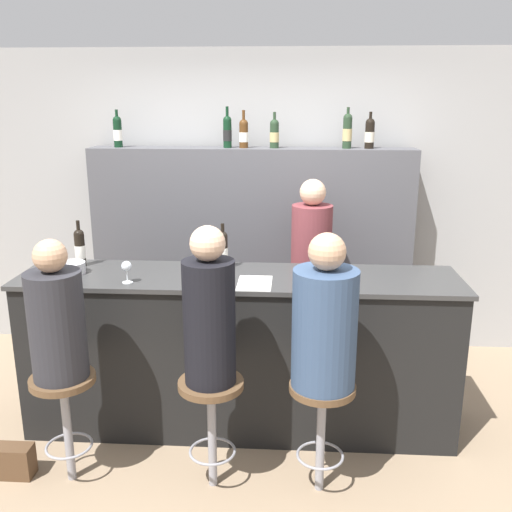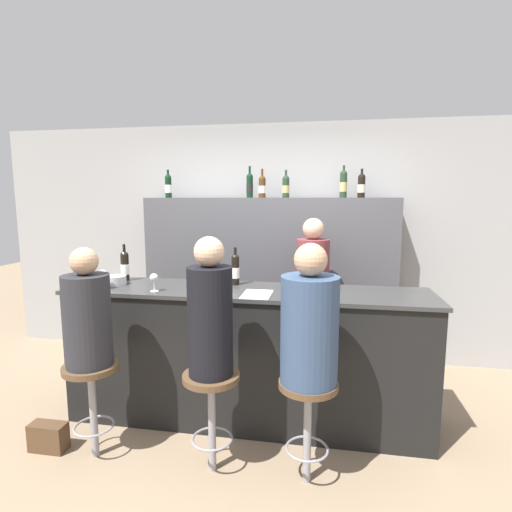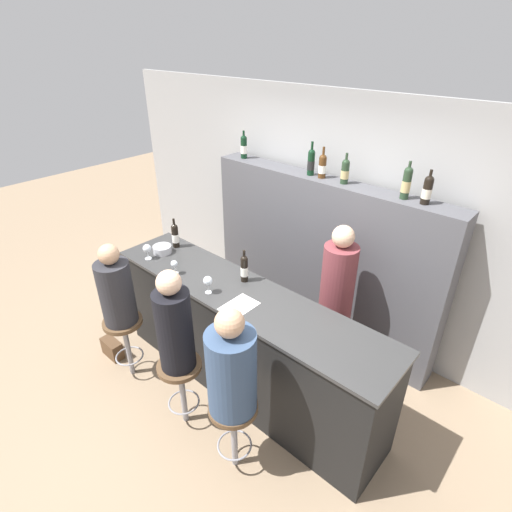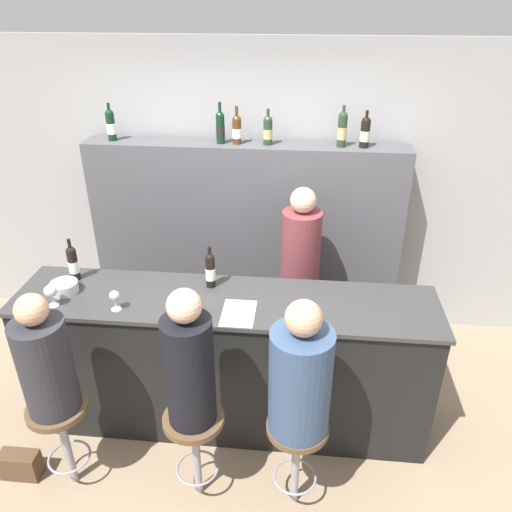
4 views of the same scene
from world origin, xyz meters
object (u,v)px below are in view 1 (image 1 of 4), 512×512
object	(u,v)px
metal_bowl	(71,268)
guest_seated_middle	(209,315)
wine_bottle_backbar_3	(274,133)
wine_glass_0	(60,265)
wine_glass_2	(200,266)
guest_seated_left	(56,319)
handbag	(11,461)
bar_stool_middle	(211,404)
bar_stool_right	(322,408)
bartender	(310,289)
wine_bottle_backbar_0	(118,131)
wine_bottle_counter_0	(80,247)
wine_bottle_backbar_4	(347,131)
wine_bottle_counter_1	(223,250)
bar_stool_left	(65,400)
wine_bottle_backbar_2	(244,133)
wine_glass_1	(127,267)
wine_bottle_backbar_5	(370,133)
guest_seated_right	(325,322)
wine_bottle_backbar_1	(227,131)

from	to	relation	value
metal_bowl	guest_seated_middle	bearing A→B (deg)	-32.41
wine_bottle_backbar_3	wine_glass_0	bearing A→B (deg)	-132.74
wine_glass_2	guest_seated_left	xyz separation A→B (m)	(-0.73, -0.47, -0.18)
wine_glass_0	handbag	size ratio (longest dim) A/B	0.60
bar_stool_middle	wine_glass_0	bearing A→B (deg)	155.08
bar_stool_right	bartender	world-z (taller)	bartender
wine_bottle_backbar_0	bar_stool_middle	size ratio (longest dim) A/B	0.45
wine_bottle_counter_0	bar_stool_right	bearing A→B (deg)	-26.55
bar_stool_middle	handbag	world-z (taller)	bar_stool_middle
wine_bottle_backbar_4	bar_stool_middle	distance (m)	2.50
handbag	wine_bottle_backbar_0	bearing A→B (deg)	83.67
handbag	wine_bottle_counter_0	bearing A→B (deg)	75.14
wine_bottle_counter_1	guest_seated_middle	world-z (taller)	guest_seated_middle
guest_seated_left	bar_stool_middle	bearing A→B (deg)	0.00
wine_bottle_backbar_0	bar_stool_right	xyz separation A→B (m)	(1.63, -1.86, -1.40)
wine_bottle_counter_0	bar_stool_left	world-z (taller)	wine_bottle_counter_0
wine_bottle_backbar_0	bartender	size ratio (longest dim) A/B	0.19
wine_bottle_backbar_0	wine_bottle_backbar_2	distance (m)	1.04
wine_glass_1	bar_stool_right	distance (m)	1.45
wine_bottle_backbar_0	bartender	xyz separation A→B (m)	(1.60, -0.46, -1.18)
wine_glass_0	guest_seated_middle	size ratio (longest dim) A/B	0.18
wine_bottle_backbar_5	wine_bottle_counter_0	bearing A→B (deg)	-152.85
wine_bottle_counter_0	wine_bottle_backbar_2	size ratio (longest dim) A/B	1.06
wine_bottle_backbar_3	bar_stool_left	size ratio (longest dim) A/B	0.43
wine_glass_1	bar_stool_middle	world-z (taller)	wine_glass_1
bar_stool_right	wine_bottle_backbar_5	bearing A→B (deg)	77.01
wine_bottle_backbar_2	wine_glass_1	world-z (taller)	wine_bottle_backbar_2
bar_stool_right	wine_bottle_backbar_4	bearing A→B (deg)	82.35
wine_bottle_backbar_5	bartender	bearing A→B (deg)	-135.21
wine_bottle_backbar_2	bar_stool_right	xyz separation A→B (m)	(0.59, -1.86, -1.39)
wine_bottle_backbar_3	wine_glass_1	world-z (taller)	wine_bottle_backbar_3
wine_glass_2	guest_seated_left	bearing A→B (deg)	-147.38
wine_bottle_backbar_2	guest_seated_right	xyz separation A→B (m)	(0.59, -1.86, -0.88)
wine_bottle_backbar_3	bartender	bearing A→B (deg)	-56.03
wine_bottle_backbar_2	bar_stool_right	bearing A→B (deg)	-72.51
wine_glass_1	wine_bottle_counter_1	bearing A→B (deg)	31.55
metal_bowl	bartender	size ratio (longest dim) A/B	0.12
bar_stool_left	guest_seated_middle	size ratio (longest dim) A/B	0.76
metal_bowl	wine_glass_0	bearing A→B (deg)	-90.28
wine_bottle_backbar_3	guest_seated_middle	size ratio (longest dim) A/B	0.32
wine_glass_1	metal_bowl	bearing A→B (deg)	158.06
wine_bottle_counter_1	wine_bottle_counter_0	bearing A→B (deg)	-180.00
handbag	guest_seated_left	bearing A→B (deg)	0.00
wine_glass_0	bar_stool_left	world-z (taller)	wine_glass_0
wine_bottle_backbar_1	bar_stool_right	xyz separation A→B (m)	(0.72, -1.86, -1.41)
wine_bottle_backbar_5	guest_seated_left	world-z (taller)	wine_bottle_backbar_5
wine_glass_1	guest_seated_middle	xyz separation A→B (m)	(0.58, -0.47, -0.12)
wine_glass_1	guest_seated_middle	bearing A→B (deg)	-38.81
wine_bottle_counter_1	metal_bowl	size ratio (longest dim) A/B	1.66
wine_bottle_backbar_2	wine_glass_2	distance (m)	1.58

